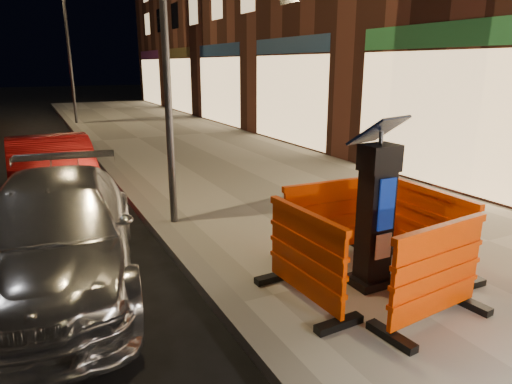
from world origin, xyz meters
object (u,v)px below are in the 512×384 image
barrier_front (437,275)px  car_silver (62,282)px  parking_kiosk (376,209)px  barrier_bldgside (431,230)px  barrier_kerbside (305,258)px  car_red (57,210)px  barrier_back (327,219)px

barrier_front → car_silver: bearing=132.2°
barrier_front → parking_kiosk: bearing=84.2°
barrier_bldgside → barrier_front: bearing=136.2°
car_silver → barrier_kerbside: bearing=-31.7°
barrier_bldgside → car_red: size_ratio=0.33×
barrier_back → barrier_kerbside: (-0.95, -0.95, 0.00)m
parking_kiosk → barrier_bldgside: (0.95, 0.00, -0.42)m
barrier_front → barrier_kerbside: bearing=129.2°
barrier_kerbside → barrier_front: bearing=-137.8°
barrier_kerbside → barrier_bldgside: 1.90m
barrier_front → car_red: bearing=110.8°
parking_kiosk → barrier_bldgside: bearing=-0.8°
barrier_front → barrier_bldgside: bearing=39.2°
parking_kiosk → barrier_back: 1.04m
barrier_back → barrier_bldgside: (0.95, -0.95, 0.00)m
car_silver → parking_kiosk: bearing=-22.6°
car_red → barrier_front: bearing=-64.4°
barrier_front → barrier_bldgside: same height
barrier_front → barrier_bldgside: 1.34m
barrier_kerbside → barrier_back: bearing=-47.8°
barrier_front → car_red: size_ratio=0.33×
barrier_back → barrier_kerbside: bearing=-132.8°
parking_kiosk → car_silver: (-3.35, 2.06, -1.11)m
barrier_front → car_silver: (-3.35, 3.01, -0.68)m
car_silver → barrier_bldgside: bearing=-16.6°
barrier_back → car_silver: (-3.35, 1.11, -0.68)m
barrier_back → car_red: bearing=127.8°
parking_kiosk → car_silver: parking_kiosk is taller
barrier_back → barrier_kerbside: size_ratio=1.00×
barrier_bldgside → car_silver: (-4.30, 2.06, -0.68)m
parking_kiosk → barrier_front: size_ratio=1.40×
parking_kiosk → barrier_front: 1.04m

